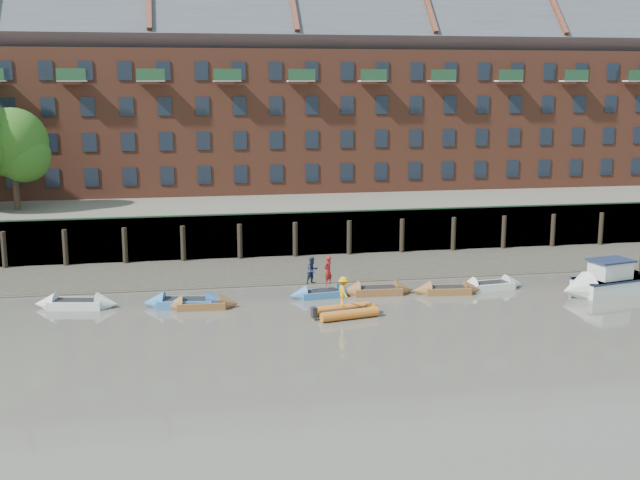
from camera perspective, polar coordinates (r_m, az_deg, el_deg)
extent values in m
plane|color=#5B574E|center=(38.11, 6.22, -8.09)|extent=(220.00, 220.00, 0.00)
cube|color=#3D382F|center=(54.92, 0.89, -2.01)|extent=(110.00, 8.00, 0.50)
cube|color=#4C4336|center=(51.68, 1.62, -2.86)|extent=(110.00, 1.60, 0.10)
cube|color=#2D2A26|center=(58.81, 0.05, 0.47)|extent=(110.00, 0.80, 3.20)
cylinder|color=black|center=(58.45, -21.55, -0.69)|extent=(0.36, 0.36, 2.60)
cylinder|color=black|center=(57.79, -17.66, -0.56)|extent=(0.36, 0.36, 2.60)
cylinder|color=black|center=(57.41, -13.70, -0.42)|extent=(0.36, 0.36, 2.60)
cylinder|color=black|center=(57.30, -9.71, -0.28)|extent=(0.36, 0.36, 2.60)
cylinder|color=black|center=(57.47, -5.72, -0.14)|extent=(0.36, 0.36, 2.60)
cylinder|color=black|center=(57.92, -1.78, 0.00)|extent=(0.36, 0.36, 2.60)
cylinder|color=black|center=(58.63, 2.09, 0.13)|extent=(0.36, 0.36, 2.60)
cylinder|color=black|center=(59.61, 5.85, 0.26)|extent=(0.36, 0.36, 2.60)
cylinder|color=black|center=(60.84, 9.47, 0.39)|extent=(0.36, 0.36, 2.60)
cylinder|color=black|center=(62.30, 12.94, 0.51)|extent=(0.36, 0.36, 2.60)
cylinder|color=black|center=(63.97, 16.23, 0.62)|extent=(0.36, 0.36, 2.60)
cylinder|color=black|center=(65.85, 19.35, 0.73)|extent=(0.36, 0.36, 2.60)
cube|color=#264C2D|center=(58.24, 0.11, 2.01)|extent=(110.00, 0.06, 0.10)
cube|color=#5E594D|center=(72.04, -1.90, 2.45)|extent=(110.00, 28.00, 3.20)
cube|color=brown|center=(72.27, -2.06, 8.54)|extent=(80.00, 10.00, 12.00)
cube|color=#42444C|center=(72.30, -2.10, 14.25)|extent=(80.60, 15.56, 15.56)
cube|color=black|center=(68.01, -20.98, 4.09)|extent=(1.10, 0.12, 1.50)
cube|color=black|center=(67.52, -18.48, 4.20)|extent=(1.10, 0.12, 1.50)
cube|color=black|center=(67.16, -15.94, 4.32)|extent=(1.10, 0.12, 1.50)
cube|color=black|center=(66.93, -13.38, 4.42)|extent=(1.10, 0.12, 1.50)
cube|color=black|center=(66.84, -10.80, 4.52)|extent=(1.10, 0.12, 1.50)
cube|color=black|center=(66.88, -8.22, 4.60)|extent=(1.10, 0.12, 1.50)
cube|color=black|center=(67.06, -5.65, 4.68)|extent=(1.10, 0.12, 1.50)
cube|color=black|center=(67.37, -3.10, 4.75)|extent=(1.10, 0.12, 1.50)
cube|color=black|center=(67.81, -0.58, 4.81)|extent=(1.10, 0.12, 1.50)
cube|color=black|center=(68.38, 1.91, 4.86)|extent=(1.10, 0.12, 1.50)
cube|color=black|center=(69.08, 4.35, 4.89)|extent=(1.10, 0.12, 1.50)
cube|color=black|center=(69.90, 6.74, 4.92)|extent=(1.10, 0.12, 1.50)
cube|color=black|center=(70.83, 9.07, 4.94)|extent=(1.10, 0.12, 1.50)
cube|color=black|center=(71.88, 11.33, 4.95)|extent=(1.10, 0.12, 1.50)
cube|color=black|center=(73.04, 13.53, 4.96)|extent=(1.10, 0.12, 1.50)
cube|color=black|center=(74.30, 15.65, 4.95)|extent=(1.10, 0.12, 1.50)
cube|color=black|center=(75.66, 17.71, 4.95)|extent=(1.10, 0.12, 1.50)
cube|color=black|center=(77.11, 19.68, 4.93)|extent=(1.10, 0.12, 1.50)
cube|color=black|center=(78.65, 21.58, 4.91)|extent=(1.10, 0.12, 1.50)
cube|color=black|center=(67.75, -21.15, 6.43)|extent=(1.10, 0.12, 1.50)
cube|color=black|center=(67.26, -18.62, 6.57)|extent=(1.10, 0.12, 1.50)
cube|color=black|center=(66.90, -16.07, 6.70)|extent=(1.10, 0.12, 1.50)
cube|color=black|center=(66.68, -13.49, 6.81)|extent=(1.10, 0.12, 1.50)
cube|color=black|center=(66.58, -10.89, 6.91)|extent=(1.10, 0.12, 1.50)
cube|color=black|center=(66.63, -8.29, 7.00)|extent=(1.10, 0.12, 1.50)
cube|color=black|center=(66.80, -5.70, 7.07)|extent=(1.10, 0.12, 1.50)
cube|color=black|center=(67.12, -3.13, 7.13)|extent=(1.10, 0.12, 1.50)
cube|color=black|center=(67.56, -0.58, 7.17)|extent=(1.10, 0.12, 1.50)
cube|color=black|center=(68.13, 1.92, 7.20)|extent=(1.10, 0.12, 1.50)
cube|color=black|center=(68.83, 4.38, 7.21)|extent=(1.10, 0.12, 1.50)
cube|color=black|center=(69.65, 6.79, 7.21)|extent=(1.10, 0.12, 1.50)
cube|color=black|center=(70.59, 9.14, 7.20)|extent=(1.10, 0.12, 1.50)
cube|color=black|center=(71.64, 11.42, 7.18)|extent=(1.10, 0.12, 1.50)
cube|color=black|center=(72.80, 13.63, 7.15)|extent=(1.10, 0.12, 1.50)
cube|color=black|center=(74.07, 15.77, 7.11)|extent=(1.10, 0.12, 1.50)
cube|color=black|center=(75.43, 17.83, 7.06)|extent=(1.10, 0.12, 1.50)
cube|color=black|center=(76.89, 19.82, 7.00)|extent=(1.10, 0.12, 1.50)
cube|color=black|center=(78.43, 21.73, 6.94)|extent=(1.10, 0.12, 1.50)
cube|color=black|center=(67.62, -21.32, 8.80)|extent=(1.10, 0.12, 1.50)
cube|color=black|center=(67.12, -18.77, 8.95)|extent=(1.10, 0.12, 1.50)
cube|color=black|center=(66.76, -16.20, 9.09)|extent=(1.10, 0.12, 1.50)
cube|color=black|center=(66.54, -13.60, 9.21)|extent=(1.10, 0.12, 1.50)
cube|color=black|center=(66.44, -10.98, 9.32)|extent=(1.10, 0.12, 1.50)
cube|color=black|center=(66.49, -8.36, 9.40)|extent=(1.10, 0.12, 1.50)
cube|color=black|center=(66.66, -5.75, 9.47)|extent=(1.10, 0.12, 1.50)
cube|color=black|center=(66.98, -3.15, 9.52)|extent=(1.10, 0.12, 1.50)
cube|color=black|center=(67.42, -0.59, 9.54)|extent=(1.10, 0.12, 1.50)
cube|color=black|center=(67.99, 1.94, 9.55)|extent=(1.10, 0.12, 1.50)
cube|color=black|center=(68.70, 4.42, 9.54)|extent=(1.10, 0.12, 1.50)
cube|color=black|center=(69.52, 6.84, 9.51)|extent=(1.10, 0.12, 1.50)
cube|color=black|center=(70.46, 9.21, 9.47)|extent=(1.10, 0.12, 1.50)
cube|color=black|center=(71.51, 11.51, 9.42)|extent=(1.10, 0.12, 1.50)
cube|color=black|center=(72.68, 13.73, 9.35)|extent=(1.10, 0.12, 1.50)
cube|color=black|center=(73.94, 15.88, 9.27)|extent=(1.10, 0.12, 1.50)
cube|color=black|center=(75.31, 17.96, 9.18)|extent=(1.10, 0.12, 1.50)
cube|color=black|center=(76.77, 19.96, 9.08)|extent=(1.10, 0.12, 1.50)
cube|color=black|center=(67.59, -21.49, 11.16)|extent=(1.10, 0.12, 1.50)
cube|color=black|center=(67.10, -18.93, 11.34)|extent=(1.10, 0.12, 1.50)
cube|color=black|center=(66.74, -16.33, 11.49)|extent=(1.10, 0.12, 1.50)
cube|color=black|center=(66.51, -13.71, 11.62)|extent=(1.10, 0.12, 1.50)
cube|color=black|center=(66.42, -11.07, 11.73)|extent=(1.10, 0.12, 1.50)
cube|color=black|center=(66.46, -8.43, 11.82)|extent=(1.10, 0.12, 1.50)
cube|color=black|center=(66.64, -5.80, 11.88)|extent=(1.10, 0.12, 1.50)
cube|color=black|center=(66.95, -3.18, 11.91)|extent=(1.10, 0.12, 1.50)
cube|color=black|center=(67.40, -0.59, 11.92)|extent=(1.10, 0.12, 1.50)
cube|color=black|center=(67.97, 1.95, 11.91)|extent=(1.10, 0.12, 1.50)
cube|color=black|center=(68.67, 4.45, 11.88)|extent=(1.10, 0.12, 1.50)
cube|color=black|center=(69.50, 6.90, 11.82)|extent=(1.10, 0.12, 1.50)
cube|color=black|center=(70.44, 9.28, 11.75)|extent=(1.10, 0.12, 1.50)
cube|color=black|center=(71.49, 11.59, 11.66)|extent=(1.10, 0.12, 1.50)
cube|color=black|center=(72.66, 13.84, 11.55)|extent=(1.10, 0.12, 1.50)
cube|color=black|center=(73.92, 16.00, 11.44)|extent=(1.10, 0.12, 1.50)
cube|color=black|center=(75.29, 18.09, 11.31)|extent=(1.10, 0.12, 1.50)
cube|color=black|center=(76.75, 20.10, 11.17)|extent=(1.10, 0.12, 1.50)
cylinder|color=#3A281C|center=(63.43, -20.83, 3.82)|extent=(0.44, 0.44, 4.00)
sphere|color=#2E5F1A|center=(63.15, -21.01, 6.48)|extent=(5.12, 5.12, 5.12)
cube|color=silver|center=(47.36, -16.95, -4.37)|extent=(3.19, 1.86, 0.47)
cone|color=silver|center=(46.88, -14.90, -4.41)|extent=(1.39, 1.54, 1.35)
cone|color=silver|center=(47.89, -18.95, -4.32)|extent=(1.39, 1.54, 1.35)
cube|color=black|center=(47.30, -16.96, -4.12)|extent=(2.64, 1.44, 0.06)
cube|color=#346CAD|center=(46.12, -9.53, -4.43)|extent=(3.28, 1.88, 0.48)
cone|color=#346CAD|center=(45.89, -7.30, -4.45)|extent=(1.41, 1.57, 1.39)
cone|color=#346CAD|center=(46.43, -11.74, -4.41)|extent=(1.41, 1.57, 1.39)
cube|color=black|center=(46.07, -9.54, -4.17)|extent=(2.71, 1.45, 0.06)
cube|color=brown|center=(45.72, -8.43, -4.58)|extent=(2.73, 1.33, 0.42)
cone|color=brown|center=(45.71, -6.47, -4.53)|extent=(1.09, 1.25, 1.21)
cone|color=brown|center=(45.77, -10.39, -4.63)|extent=(1.09, 1.25, 1.21)
cube|color=black|center=(45.66, -8.44, -4.35)|extent=(2.27, 1.01, 0.06)
cube|color=#346CAD|center=(47.56, 0.13, -3.84)|extent=(2.67, 1.42, 0.40)
cone|color=#346CAD|center=(48.00, 1.84, -3.71)|extent=(1.11, 1.25, 1.15)
cone|color=#346CAD|center=(47.17, -1.61, -3.98)|extent=(1.11, 1.25, 1.15)
cube|color=black|center=(47.52, 0.13, -3.64)|extent=(2.21, 1.09, 0.06)
cube|color=brown|center=(48.30, 4.10, -3.61)|extent=(2.91, 1.41, 0.45)
cone|color=brown|center=(48.66, 6.02, -3.53)|extent=(1.17, 1.34, 1.29)
cone|color=brown|center=(47.99, 2.15, -3.69)|extent=(1.17, 1.34, 1.29)
cube|color=black|center=(48.25, 4.10, -3.38)|extent=(2.42, 1.07, 0.06)
cube|color=brown|center=(48.95, 9.05, -3.54)|extent=(2.79, 1.47, 0.42)
cone|color=brown|center=(49.34, 10.82, -3.48)|extent=(1.16, 1.31, 1.21)
cone|color=brown|center=(48.61, 7.25, -3.59)|extent=(1.16, 1.31, 1.21)
cube|color=black|center=(48.90, 9.05, -3.32)|extent=(2.32, 1.13, 0.06)
cube|color=silver|center=(50.43, 12.00, -3.20)|extent=(2.94, 1.58, 0.44)
cone|color=silver|center=(51.22, 13.61, -3.05)|extent=(1.23, 1.38, 1.27)
cone|color=silver|center=(49.67, 10.34, -3.35)|extent=(1.23, 1.38, 1.27)
cube|color=black|center=(50.38, 12.01, -2.98)|extent=(2.43, 1.21, 0.06)
cylinder|color=#CE681C|center=(44.22, 1.50, -4.92)|extent=(3.32, 1.21, 0.54)
cylinder|color=#CE681C|center=(43.22, 2.12, -5.31)|extent=(3.32, 1.21, 0.54)
sphere|color=#CE681C|center=(44.39, 3.75, -4.88)|extent=(0.62, 0.62, 0.62)
cube|color=black|center=(43.72, 1.81, -5.11)|extent=(2.87, 1.49, 0.19)
cube|color=silver|center=(51.74, 20.22, -3.01)|extent=(5.43, 3.14, 0.93)
cone|color=silver|center=(49.78, 17.70, -3.39)|extent=(2.15, 2.40, 2.07)
cube|color=#19233F|center=(51.64, 20.25, -2.57)|extent=(5.44, 3.18, 0.12)
cube|color=silver|center=(51.24, 19.95, -1.99)|extent=(2.46, 1.99, 1.04)
cube|color=#19233F|center=(51.12, 20.00, -1.37)|extent=(2.81, 2.26, 0.10)
imported|color=maroon|center=(47.20, 0.56, -2.17)|extent=(0.74, 0.72, 1.71)
imported|color=#19233F|center=(47.39, -0.55, -2.18)|extent=(0.98, 0.92, 1.61)
imported|color=orange|center=(43.31, 1.69, -3.70)|extent=(0.73, 1.13, 1.66)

